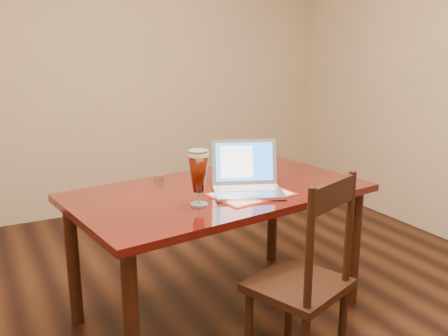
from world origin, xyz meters
TOP-DOWN VIEW (x-y plane):
  - dining_table at (0.15, 0.41)m, footprint 1.70×1.11m
  - dining_chair at (0.27, -0.22)m, footprint 0.52×0.51m

SIDE VIEW (x-z plane):
  - dining_chair at x=0.27m, z-range -0.03..0.94m
  - dining_table at x=0.15m, z-range 0.15..1.18m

